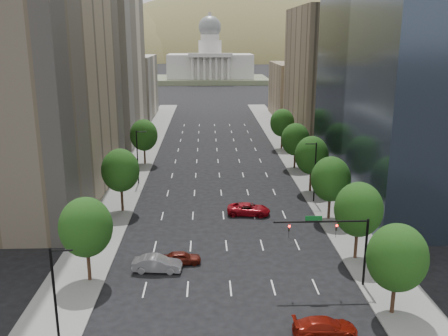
{
  "coord_description": "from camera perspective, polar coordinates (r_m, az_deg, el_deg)",
  "views": [
    {
      "loc": [
        -2.18,
        -12.68,
        23.69
      ],
      "look_at": [
        -0.09,
        45.22,
        8.0
      ],
      "focal_mm": 39.17,
      "sensor_mm": 36.0,
      "label": 1
    }
  ],
  "objects": [
    {
      "name": "sidewalk_right",
      "position": [
        78.44,
        11.07,
        -2.66
      ],
      "size": [
        6.0,
        200.0,
        0.15
      ],
      "primitive_type": "cube",
      "color": "slate",
      "rests_on": "ground"
    },
    {
      "name": "tree_right_2",
      "position": [
        65.35,
        12.35,
        -1.27
      ],
      "size": [
        5.2,
        5.2,
        8.61
      ],
      "color": "#382316",
      "rests_on": "ground"
    },
    {
      "name": "car_red_far",
      "position": [
        67.06,
        2.9,
        -4.81
      ],
      "size": [
        6.14,
        3.44,
        1.62
      ],
      "primitive_type": "imported",
      "rotation": [
        0.0,
        0.0,
        1.44
      ],
      "color": "maroon",
      "rests_on": "ground"
    },
    {
      "name": "car_red_near",
      "position": [
        42.61,
        11.72,
        -17.74
      ],
      "size": [
        5.33,
        2.25,
        1.53
      ],
      "primitive_type": "imported",
      "rotation": [
        0.0,
        0.0,
        1.59
      ],
      "color": "maroon",
      "rests_on": "ground"
    },
    {
      "name": "sidewalk_left",
      "position": [
        77.57,
        -11.87,
        -2.91
      ],
      "size": [
        6.0,
        200.0,
        0.15
      ],
      "primitive_type": "cube",
      "color": "slate",
      "rests_on": "ground"
    },
    {
      "name": "tree_right_0",
      "position": [
        44.91,
        19.55,
        -9.83
      ],
      "size": [
        5.2,
        5.2,
        8.39
      ],
      "color": "#382316",
      "rests_on": "ground"
    },
    {
      "name": "streetlight_rn",
      "position": [
        71.97,
        10.54,
        -0.29
      ],
      "size": [
        1.7,
        0.2,
        9.0
      ],
      "color": "black",
      "rests_on": "ground"
    },
    {
      "name": "filler_left",
      "position": [
        151.14,
        -10.89,
        9.31
      ],
      "size": [
        14.0,
        26.0,
        18.0
      ],
      "primitive_type": "cube",
      "color": "beige",
      "rests_on": "ground"
    },
    {
      "name": "tree_right_3",
      "position": [
        76.56,
        10.19,
        1.47
      ],
      "size": [
        5.2,
        5.2,
        8.89
      ],
      "color": "#382316",
      "rests_on": "ground"
    },
    {
      "name": "streetlight_ls",
      "position": [
        39.37,
        -19.02,
        -14.35
      ],
      "size": [
        1.7,
        0.2,
        9.0
      ],
      "color": "black",
      "rests_on": "ground"
    },
    {
      "name": "tree_left_1",
      "position": [
        68.1,
        -11.99,
        -0.27
      ],
      "size": [
        5.2,
        5.2,
        8.97
      ],
      "color": "#382316",
      "rests_on": "ground"
    },
    {
      "name": "traffic_signal",
      "position": [
        48.23,
        13.51,
        -7.87
      ],
      "size": [
        9.12,
        0.4,
        7.38
      ],
      "color": "black",
      "rests_on": "ground"
    },
    {
      "name": "tree_left_0",
      "position": [
        49.58,
        -15.82,
        -6.67
      ],
      "size": [
        5.2,
        5.2,
        8.75
      ],
      "color": "#382316",
      "rests_on": "ground"
    },
    {
      "name": "car_silver",
      "position": [
        52.09,
        -7.81,
        -11.02
      ],
      "size": [
        5.23,
        2.19,
        1.68
      ],
      "primitive_type": "imported",
      "rotation": [
        0.0,
        0.0,
        1.49
      ],
      "color": "gray",
      "rests_on": "ground"
    },
    {
      "name": "tree_left_2",
      "position": [
        93.2,
        -9.34,
        3.81
      ],
      "size": [
        5.2,
        5.2,
        8.68
      ],
      "color": "#382316",
      "rests_on": "ground"
    },
    {
      "name": "tree_right_4",
      "position": [
        90.04,
        8.34,
        3.31
      ],
      "size": [
        5.2,
        5.2,
        8.46
      ],
      "color": "#382316",
      "rests_on": "ground"
    },
    {
      "name": "streetlight_ln",
      "position": [
        80.72,
        -10.03,
        1.42
      ],
      "size": [
        1.7,
        0.2,
        9.0
      ],
      "color": "black",
      "rests_on": "ground"
    },
    {
      "name": "car_maroon",
      "position": [
        53.42,
        -4.98,
        -10.39
      ],
      "size": [
        4.28,
        2.03,
        1.41
      ],
      "primitive_type": "imported",
      "rotation": [
        0.0,
        0.0,
        1.66
      ],
      "color": "#4F140D",
      "rests_on": "ground"
    },
    {
      "name": "parking_tan_right",
      "position": [
        116.24,
        11.66,
        10.56
      ],
      "size": [
        14.0,
        30.0,
        30.0
      ],
      "primitive_type": "cube",
      "color": "#8C7759",
      "rests_on": "ground"
    },
    {
      "name": "tree_right_5",
      "position": [
        105.48,
        6.81,
        5.25
      ],
      "size": [
        5.2,
        5.2,
        8.75
      ],
      "color": "#382316",
      "rests_on": "ground"
    },
    {
      "name": "capitol",
      "position": [
        262.83,
        -1.63,
        11.85
      ],
      "size": [
        60.0,
        40.0,
        35.2
      ],
      "color": "#596647",
      "rests_on": "ground"
    },
    {
      "name": "filler_right",
      "position": [
        149.02,
        8.55,
        8.94
      ],
      "size": [
        14.0,
        26.0,
        16.0
      ],
      "primitive_type": "cube",
      "color": "#8C7759",
      "rests_on": "ground"
    },
    {
      "name": "tree_right_1",
      "position": [
        54.35,
        15.43,
        -4.69
      ],
      "size": [
        5.2,
        5.2,
        8.75
      ],
      "color": "#382316",
      "rests_on": "ground"
    },
    {
      "name": "midrise_cream_left",
      "position": [
        118.07,
        -13.5,
        11.74
      ],
      "size": [
        14.0,
        30.0,
        35.0
      ],
      "primitive_type": "cube",
      "color": "beige",
      "rests_on": "ground"
    },
    {
      "name": "foothills",
      "position": [
        616.25,
        1.38,
        9.42
      ],
      "size": [
        720.0,
        413.0,
        263.0
      ],
      "color": "olive",
      "rests_on": "ground"
    }
  ]
}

